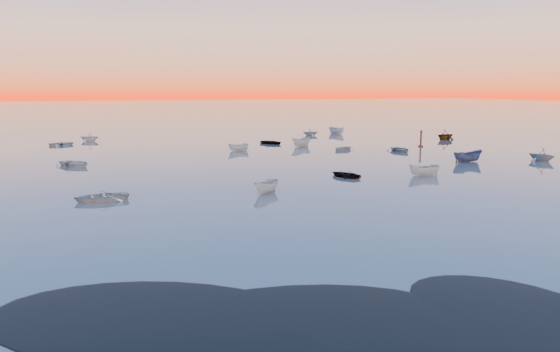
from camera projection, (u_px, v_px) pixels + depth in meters
name	position (u px, v px, depth m)	size (l,w,h in m)	color
ground	(184.00, 131.00, 120.72)	(600.00, 600.00, 0.00)	#6A6159
mud_lobes	(524.00, 283.00, 26.58)	(140.00, 6.00, 0.07)	black
moored_fleet	(239.00, 155.00, 76.92)	(124.00, 58.00, 1.20)	silver
boat_near_center	(467.00, 162.00, 69.80)	(4.29, 1.81, 1.48)	#334062
boat_near_right	(541.00, 161.00, 70.82)	(3.73, 1.68, 1.31)	gray
channel_marker	(421.00, 140.00, 87.95)	(0.81, 0.81, 2.86)	#43160E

